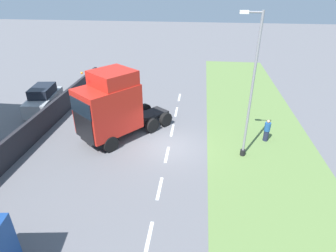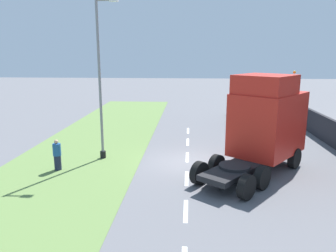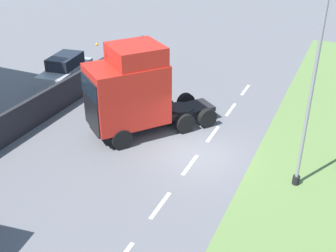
{
  "view_description": "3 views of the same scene",
  "coord_description": "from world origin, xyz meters",
  "px_view_note": "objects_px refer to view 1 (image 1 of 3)",
  "views": [
    {
      "loc": [
        -1.77,
        15.44,
        9.7
      ],
      "look_at": [
        0.13,
        -0.75,
        1.15
      ],
      "focal_mm": 30.0,
      "sensor_mm": 36.0,
      "label": 1
    },
    {
      "loc": [
        0.08,
        -16.62,
        5.68
      ],
      "look_at": [
        -0.92,
        -1.58,
        2.32
      ],
      "focal_mm": 35.0,
      "sensor_mm": 36.0,
      "label": 2
    },
    {
      "loc": [
        -5.76,
        16.08,
        10.64
      ],
      "look_at": [
        1.16,
        0.79,
        1.72
      ],
      "focal_mm": 45.0,
      "sensor_mm": 36.0,
      "label": 3
    }
  ],
  "objects_px": {
    "parked_car": "(44,100)",
    "pedestrian": "(267,131)",
    "lorry_cab": "(112,107)",
    "lamp_post": "(250,96)"
  },
  "relations": [
    {
      "from": "parked_car",
      "to": "pedestrian",
      "type": "distance_m",
      "value": 17.36
    },
    {
      "from": "lorry_cab",
      "to": "pedestrian",
      "type": "height_order",
      "value": "lorry_cab"
    },
    {
      "from": "pedestrian",
      "to": "parked_car",
      "type": "bearing_deg",
      "value": -9.33
    },
    {
      "from": "lorry_cab",
      "to": "pedestrian",
      "type": "relative_size",
      "value": 4.26
    },
    {
      "from": "lorry_cab",
      "to": "lamp_post",
      "type": "relative_size",
      "value": 0.79
    },
    {
      "from": "lorry_cab",
      "to": "lamp_post",
      "type": "height_order",
      "value": "lamp_post"
    },
    {
      "from": "lorry_cab",
      "to": "pedestrian",
      "type": "distance_m",
      "value": 10.36
    },
    {
      "from": "lorry_cab",
      "to": "parked_car",
      "type": "relative_size",
      "value": 1.44
    },
    {
      "from": "lorry_cab",
      "to": "lamp_post",
      "type": "bearing_deg",
      "value": -149.37
    },
    {
      "from": "pedestrian",
      "to": "lorry_cab",
      "type": "bearing_deg",
      "value": 5.02
    }
  ]
}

